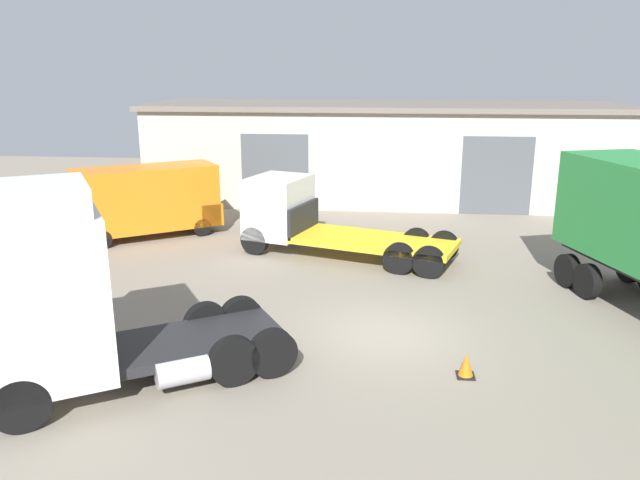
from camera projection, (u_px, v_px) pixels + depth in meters
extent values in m
plane|color=gray|center=(381.00, 335.00, 16.03)|extent=(60.00, 60.00, 0.00)
cube|color=#B7B2A3|center=(384.00, 154.00, 31.94)|extent=(23.31, 6.51, 4.59)
cube|color=#70665B|center=(386.00, 106.00, 31.28)|extent=(23.81, 7.01, 0.25)
cube|color=#4C5156|center=(275.00, 172.00, 29.47)|extent=(3.20, 0.08, 3.60)
cube|color=#4C5156|center=(496.00, 176.00, 28.50)|extent=(3.20, 0.08, 3.60)
cube|color=silver|center=(42.00, 296.00, 12.44)|extent=(3.34, 3.38, 3.38)
cube|color=silver|center=(41.00, 199.00, 11.99)|extent=(2.52, 2.67, 0.60)
cube|color=#232326|center=(198.00, 340.00, 14.14)|extent=(4.26, 3.66, 0.24)
cylinder|color=#B2B2B7|center=(183.00, 371.00, 13.07)|extent=(1.23, 1.05, 0.56)
cylinder|color=black|center=(20.00, 404.00, 11.70)|extent=(1.10, 0.82, 1.10)
cylinder|color=black|center=(19.00, 357.00, 13.61)|extent=(1.10, 0.82, 1.10)
cylinder|color=black|center=(234.00, 361.00, 13.41)|extent=(1.10, 0.82, 1.10)
cylinder|color=black|center=(206.00, 324.00, 15.33)|extent=(1.10, 0.82, 1.10)
cylinder|color=black|center=(273.00, 353.00, 13.78)|extent=(1.10, 0.82, 1.10)
cylinder|color=black|center=(241.00, 318.00, 15.70)|extent=(1.10, 0.82, 1.10)
cylinder|color=black|center=(587.00, 281.00, 18.44)|extent=(0.60, 1.09, 1.05)
cylinder|color=black|center=(630.00, 266.00, 19.82)|extent=(0.60, 1.09, 1.05)
cylinder|color=black|center=(568.00, 271.00, 19.38)|extent=(0.60, 1.09, 1.05)
cube|color=orange|center=(146.00, 198.00, 24.77)|extent=(5.67, 4.72, 2.47)
cube|color=orange|center=(205.00, 211.00, 26.08)|extent=(1.86, 2.16, 0.90)
cube|color=black|center=(194.00, 181.00, 25.55)|extent=(1.00, 1.44, 0.89)
cylinder|color=black|center=(189.00, 218.00, 26.71)|extent=(0.76, 0.65, 0.72)
cylinder|color=black|center=(202.00, 227.00, 25.27)|extent=(0.76, 0.65, 0.72)
cylinder|color=black|center=(95.00, 229.00, 24.94)|extent=(0.76, 0.65, 0.72)
cylinder|color=black|center=(102.00, 239.00, 23.50)|extent=(0.76, 0.65, 0.72)
cube|color=silver|center=(279.00, 206.00, 23.20)|extent=(2.56, 2.88, 2.20)
cube|color=black|center=(257.00, 194.00, 23.45)|extent=(0.71, 1.94, 0.88)
cube|color=yellow|center=(374.00, 241.00, 21.97)|extent=(6.14, 4.06, 0.20)
cube|color=#232326|center=(304.00, 219.00, 22.90)|extent=(0.87, 2.32, 1.10)
cylinder|color=black|center=(255.00, 240.00, 22.75)|extent=(1.09, 0.61, 1.05)
cylinder|color=black|center=(281.00, 227.00, 24.60)|extent=(1.09, 0.61, 1.05)
cylinder|color=black|center=(399.00, 258.00, 20.61)|extent=(1.09, 0.61, 1.05)
cylinder|color=black|center=(416.00, 243.00, 22.45)|extent=(1.09, 0.61, 1.05)
cylinder|color=black|center=(429.00, 262.00, 20.22)|extent=(1.09, 0.61, 1.05)
cylinder|color=black|center=(444.00, 246.00, 22.06)|extent=(1.09, 0.61, 1.05)
cube|color=black|center=(465.00, 376.00, 13.89)|extent=(0.40, 0.40, 0.04)
cone|color=orange|center=(466.00, 365.00, 13.82)|extent=(0.36, 0.36, 0.55)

